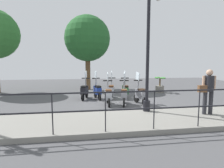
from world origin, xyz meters
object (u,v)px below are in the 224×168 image
object	(u,v)px
potted_palm	(160,86)
pedestrian_with_bag	(208,88)
scooter_far_1	(111,90)
scooter_far_2	(97,90)
scooter_near_0	(141,94)
tree_distant	(87,39)
scooter_near_1	(124,95)
scooter_far_3	(85,90)
scooter_near_2	(108,95)
scooter_far_0	(125,90)
lamp_post_near	(148,56)

from	to	relation	value
potted_palm	pedestrian_with_bag	bearing A→B (deg)	172.83
pedestrian_with_bag	scooter_far_1	xyz separation A→B (m)	(4.06, 2.83, -0.60)
scooter_far_2	scooter_near_0	bearing A→B (deg)	-139.89
tree_distant	potted_palm	distance (m)	6.20
scooter_near_0	tree_distant	bearing A→B (deg)	12.49
scooter_near_0	scooter_near_1	world-z (taller)	same
scooter_near_1	scooter_near_0	bearing A→B (deg)	-76.11
potted_palm	scooter_near_0	size ratio (longest dim) A/B	0.69
scooter_near_0	scooter_far_3	world-z (taller)	same
scooter_near_1	scooter_far_2	world-z (taller)	same
pedestrian_with_bag	scooter_near_2	xyz separation A→B (m)	(2.49, 3.21, -0.60)
scooter_near_2	tree_distant	bearing A→B (deg)	11.64
scooter_far_1	scooter_far_2	distance (m)	0.80
scooter_near_0	scooter_near_1	bearing A→B (deg)	78.96
scooter_near_0	scooter_near_2	distance (m)	1.57
scooter_near_1	scooter_near_2	distance (m)	0.75
scooter_near_0	scooter_far_1	size ratio (longest dim) A/B	1.00
scooter_near_2	scooter_far_2	world-z (taller)	same
scooter_far_0	tree_distant	bearing A→B (deg)	33.59
scooter_near_0	scooter_far_3	bearing A→B (deg)	46.69
scooter_near_1	scooter_near_2	size ratio (longest dim) A/B	1.00
pedestrian_with_bag	potted_palm	distance (m)	5.70
pedestrian_with_bag	scooter_far_3	xyz separation A→B (m)	(4.07, 4.32, -0.60)
lamp_post_near	scooter_near_0	bearing A→B (deg)	-10.65
tree_distant	scooter_far_2	bearing A→B (deg)	-173.20
scooter_near_2	scooter_far_2	size ratio (longest dim) A/B	1.00
lamp_post_near	pedestrian_with_bag	size ratio (longest dim) A/B	2.91
lamp_post_near	scooter_near_2	bearing A→B (deg)	35.08
tree_distant	scooter_near_2	distance (m)	6.27
pedestrian_with_bag	scooter_far_0	world-z (taller)	pedestrian_with_bag
pedestrian_with_bag	tree_distant	xyz separation A→B (m)	(7.76, 4.07, 2.69)
potted_palm	scooter_far_0	distance (m)	3.27
scooter_near_1	scooter_far_2	bearing A→B (deg)	49.51
potted_palm	scooter_near_1	xyz separation A→B (m)	(-3.17, 3.17, 0.04)
pedestrian_with_bag	scooter_far_2	distance (m)	5.43
tree_distant	scooter_near_2	size ratio (longest dim) A/B	3.55
tree_distant	scooter_near_1	size ratio (longest dim) A/B	3.55
lamp_post_near	scooter_near_1	world-z (taller)	lamp_post_near
scooter_far_3	tree_distant	bearing A→B (deg)	10.72
lamp_post_near	potted_palm	bearing A→B (deg)	-28.73
scooter_far_0	pedestrian_with_bag	bearing A→B (deg)	-145.87
potted_palm	scooter_near_2	distance (m)	5.02
lamp_post_near	scooter_far_0	distance (m)	3.62
potted_palm	scooter_far_2	size ratio (longest dim) A/B	0.69
scooter_near_1	scooter_far_0	bearing A→B (deg)	-2.26
pedestrian_with_bag	tree_distant	distance (m)	9.16
pedestrian_with_bag	scooter_far_2	size ratio (longest dim) A/B	1.03
potted_palm	scooter_far_1	bearing A→B (deg)	113.76
scooter_far_3	pedestrian_with_bag	bearing A→B (deg)	-118.88
scooter_near_2	scooter_far_2	xyz separation A→B (m)	(1.51, 0.41, 0.00)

